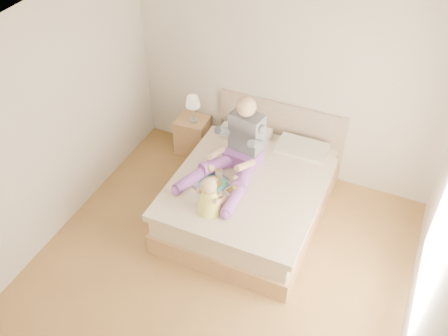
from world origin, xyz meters
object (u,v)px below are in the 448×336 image
at_px(tray, 219,187).
at_px(baby, 210,198).
at_px(bed, 252,192).
at_px(adult, 237,151).
at_px(nightstand, 193,135).

height_order(tray, baby, baby).
height_order(bed, baby, baby).
xyz_separation_m(bed, adult, (-0.21, 0.01, 0.57)).
relative_size(nightstand, adult, 0.44).
bearing_deg(baby, adult, 107.58).
relative_size(bed, adult, 1.84).
xyz_separation_m(nightstand, adult, (1.00, -0.79, 0.62)).
bearing_deg(bed, adult, 178.48).
bearing_deg(adult, tray, -85.67).
bearing_deg(baby, tray, 114.11).
xyz_separation_m(bed, tray, (-0.25, -0.40, 0.33)).
bearing_deg(nightstand, bed, -37.12).
xyz_separation_m(tray, baby, (0.04, -0.33, 0.15)).
distance_m(adult, tray, 0.48).
distance_m(bed, adult, 0.61).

